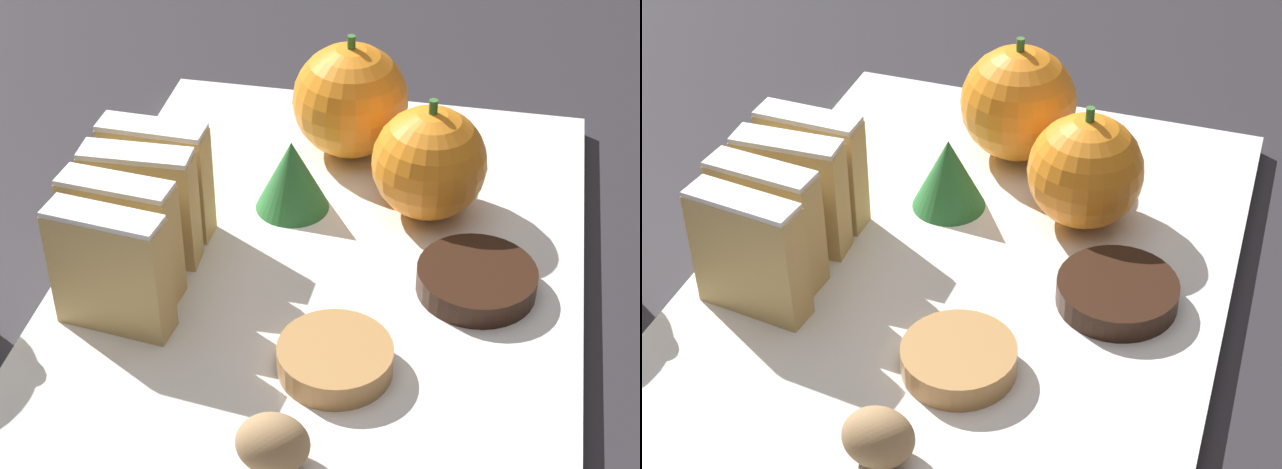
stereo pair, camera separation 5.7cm
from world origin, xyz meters
TOP-DOWN VIEW (x-y plane):
  - ground_plane at (0.00, 0.00)m, footprint 6.00×6.00m
  - serving_platter at (0.00, 0.00)m, footprint 0.28×0.40m
  - stollen_slice_front at (-0.10, -0.06)m, footprint 0.06×0.03m
  - stollen_slice_second at (-0.10, -0.03)m, footprint 0.06×0.02m
  - stollen_slice_third at (-0.10, -0.00)m, footprint 0.06×0.02m
  - stollen_slice_fourth at (-0.10, 0.03)m, footprint 0.06×0.02m
  - orange_near at (-0.01, 0.13)m, footprint 0.07×0.07m
  - orange_far at (0.05, 0.07)m, footprint 0.07×0.07m
  - walnut at (0.01, -0.13)m, footprint 0.03×0.03m
  - chocolate_cookie at (0.08, 0.01)m, footprint 0.06×0.06m
  - gingerbread_cookie at (0.02, -0.07)m, footprint 0.06×0.06m
  - evergreen_sprig at (-0.03, 0.06)m, footprint 0.04×0.04m

SIDE VIEW (x-z plane):
  - ground_plane at x=0.00m, z-range 0.00..0.00m
  - serving_platter at x=0.00m, z-range 0.00..0.01m
  - chocolate_cookie at x=0.08m, z-range 0.01..0.03m
  - gingerbread_cookie at x=0.02m, z-range 0.01..0.03m
  - walnut at x=0.01m, z-range 0.01..0.04m
  - evergreen_sprig at x=-0.03m, z-range 0.01..0.06m
  - orange_far at x=0.05m, z-range 0.01..0.08m
  - stollen_slice_front at x=-0.10m, z-range 0.01..0.08m
  - stollen_slice_second at x=-0.10m, z-range 0.01..0.08m
  - stollen_slice_third at x=-0.10m, z-range 0.01..0.08m
  - stollen_slice_fourth at x=-0.10m, z-range 0.01..0.08m
  - orange_near at x=-0.01m, z-range 0.01..0.09m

